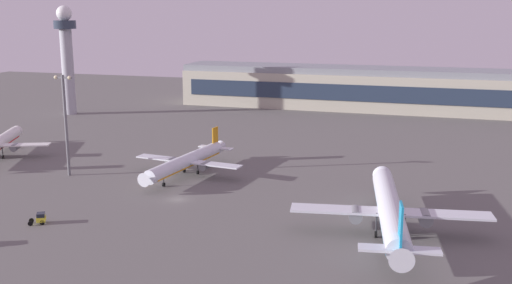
# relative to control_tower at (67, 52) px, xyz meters

# --- Properties ---
(ground_plane) EXTENTS (416.00, 416.00, 0.00)m
(ground_plane) POSITION_rel_control_tower_xyz_m (81.12, -83.83, -23.01)
(ground_plane) COLOR #605E5B
(terminal_building) EXTENTS (195.36, 22.40, 16.40)m
(terminal_building) POSITION_rel_control_tower_xyz_m (129.44, 43.43, -14.92)
(terminal_building) COLOR #B2AD99
(terminal_building) RESTS_ON ground
(control_tower) EXTENTS (8.00, 8.00, 39.92)m
(control_tower) POSITION_rel_control_tower_xyz_m (0.00, 0.00, 0.00)
(control_tower) COLOR #A8A8B2
(control_tower) RESTS_ON ground
(airplane_terminal_side) EXTENTS (34.94, 44.71, 11.49)m
(airplane_terminal_side) POSITION_rel_control_tower_xyz_m (124.91, -90.99, -18.67)
(airplane_terminal_side) COLOR silver
(airplane_terminal_side) RESTS_ON ground
(airplane_mid_apron) EXTENTS (27.64, 35.40, 9.08)m
(airplane_mid_apron) POSITION_rel_control_tower_xyz_m (75.72, -65.99, -19.58)
(airplane_mid_apron) COLOR silver
(airplane_mid_apron) RESTS_ON ground
(pushback_tug) EXTENTS (3.56, 3.12, 2.05)m
(pushback_tug) POSITION_rel_control_tower_xyz_m (62.73, -104.37, -21.95)
(pushback_tug) COLOR yellow
(pushback_tug) RESTS_ON ground
(apron_light_west) EXTENTS (4.80, 0.90, 23.94)m
(apron_light_west) POSITION_rel_control_tower_xyz_m (48.79, -74.20, -9.23)
(apron_light_west) COLOR slate
(apron_light_west) RESTS_ON ground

